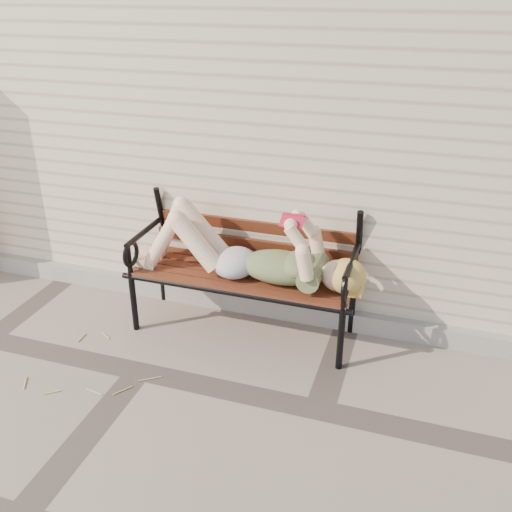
% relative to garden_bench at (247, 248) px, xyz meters
% --- Properties ---
extents(ground, '(80.00, 80.00, 0.00)m').
position_rel_garden_bench_xyz_m(ground, '(-0.51, -0.81, -0.64)').
color(ground, gray).
rests_on(ground, ground).
extents(house_wall, '(8.00, 4.00, 3.00)m').
position_rel_garden_bench_xyz_m(house_wall, '(-0.51, 2.19, 0.86)').
color(house_wall, '#C4B699').
rests_on(house_wall, ground).
extents(foundation_strip, '(8.00, 0.10, 0.15)m').
position_rel_garden_bench_xyz_m(foundation_strip, '(-0.51, 0.16, -0.57)').
color(foundation_strip, gray).
rests_on(foundation_strip, ground).
extents(garden_bench, '(1.77, 0.70, 1.14)m').
position_rel_garden_bench_xyz_m(garden_bench, '(0.00, 0.00, 0.00)').
color(garden_bench, black).
rests_on(garden_bench, ground).
extents(reading_woman, '(1.67, 0.38, 0.52)m').
position_rel_garden_bench_xyz_m(reading_woman, '(0.01, -0.14, 0.04)').
color(reading_woman, '#0A3D4C').
rests_on(reading_woman, ground).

